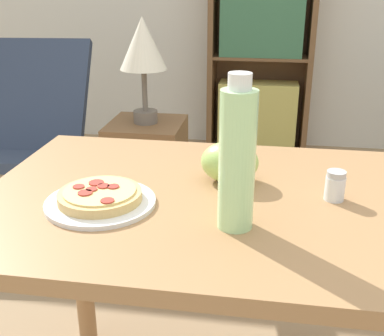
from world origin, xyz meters
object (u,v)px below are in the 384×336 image
object	(u,v)px
grape_bunch	(229,162)
bookshelf	(260,65)
side_table	(148,178)
table_lamp	(143,49)
pizza_on_plate	(100,198)
drink_bottle	(237,159)
lounge_chair_near	(29,163)
salt_shaker	(335,186)

from	to	relation	value
grape_bunch	bookshelf	xyz separation A→B (m)	(0.01, 2.34, -0.17)
side_table	table_lamp	distance (m)	0.62
bookshelf	table_lamp	bearing A→B (deg)	-110.18
pizza_on_plate	drink_bottle	bearing A→B (deg)	-9.54
pizza_on_plate	side_table	bearing A→B (deg)	100.00
drink_bottle	table_lamp	world-z (taller)	drink_bottle
drink_bottle	side_table	size ratio (longest dim) A/B	0.53
bookshelf	lounge_chair_near	bearing A→B (deg)	-132.84
pizza_on_plate	lounge_chair_near	world-z (taller)	lounge_chair_near
side_table	drink_bottle	bearing A→B (deg)	-68.07
salt_shaker	bookshelf	size ratio (longest dim) A/B	0.05
bookshelf	side_table	xyz separation A→B (m)	(-0.48, -1.31, -0.34)
grape_bunch	table_lamp	bearing A→B (deg)	114.65
salt_shaker	side_table	size ratio (longest dim) A/B	0.12
pizza_on_plate	drink_bottle	world-z (taller)	drink_bottle
drink_bottle	table_lamp	size ratio (longest dim) A/B	0.63
lounge_chair_near	side_table	world-z (taller)	lounge_chair_near
lounge_chair_near	side_table	size ratio (longest dim) A/B	1.57
side_table	table_lamp	size ratio (longest dim) A/B	1.19
salt_shaker	side_table	world-z (taller)	salt_shaker
drink_bottle	salt_shaker	bearing A→B (deg)	36.93
drink_bottle	bookshelf	size ratio (longest dim) A/B	0.22
pizza_on_plate	salt_shaker	distance (m)	0.51
grape_bunch	lounge_chair_near	world-z (taller)	lounge_chair_near
side_table	lounge_chair_near	bearing A→B (deg)	172.43
salt_shaker	table_lamp	xyz separation A→B (m)	(-0.71, 1.09, 0.13)
drink_bottle	table_lamp	bearing A→B (deg)	111.93
side_table	table_lamp	world-z (taller)	table_lamp
lounge_chair_near	table_lamp	bearing A→B (deg)	-12.98
salt_shaker	lounge_chair_near	world-z (taller)	lounge_chair_near
lounge_chair_near	drink_bottle	bearing A→B (deg)	-54.47
drink_bottle	side_table	distance (m)	1.47
table_lamp	bookshelf	bearing A→B (deg)	69.82
drink_bottle	pizza_on_plate	bearing A→B (deg)	170.46
lounge_chair_near	table_lamp	world-z (taller)	table_lamp
salt_shaker	side_table	distance (m)	1.39
lounge_chair_near	table_lamp	size ratio (longest dim) A/B	1.87
salt_shaker	bookshelf	xyz separation A→B (m)	(-0.22, 2.40, -0.15)
pizza_on_plate	grape_bunch	size ratio (longest dim) A/B	1.73
salt_shaker	bookshelf	distance (m)	2.42
pizza_on_plate	salt_shaker	world-z (taller)	salt_shaker
pizza_on_plate	grape_bunch	distance (m)	0.31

